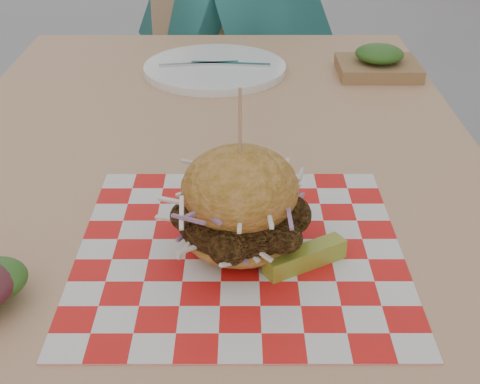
{
  "coord_description": "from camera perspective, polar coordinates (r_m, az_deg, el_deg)",
  "views": [
    {
      "loc": [
        0.01,
        -1.14,
        1.17
      ],
      "look_at": [
        0.01,
        -0.52,
        0.82
      ],
      "focal_mm": 50.0,
      "sensor_mm": 36.0,
      "label": 1
    }
  ],
  "objects": [
    {
      "name": "patio_chair",
      "position": [
        1.96,
        -1.86,
        10.86
      ],
      "size": [
        0.48,
        0.49,
        0.95
      ],
      "rotation": [
        0.0,
        0.0,
        0.14
      ],
      "color": "tan",
      "rests_on": "ground"
    },
    {
      "name": "patio_table",
      "position": [
        1.0,
        -2.71,
        -0.7
      ],
      "size": [
        0.8,
        1.2,
        0.75
      ],
      "color": "tan",
      "rests_on": "ground"
    },
    {
      "name": "kraft_tray",
      "position": [
        1.3,
        11.74,
        10.75
      ],
      "size": [
        0.15,
        0.12,
        0.06
      ],
      "color": "olive",
      "rests_on": "patio_table"
    },
    {
      "name": "sandwich",
      "position": [
        0.72,
        0.0,
        -1.4
      ],
      "size": [
        0.17,
        0.17,
        0.19
      ],
      "color": "#C07E36",
      "rests_on": "paper_liner"
    },
    {
      "name": "pickle_spear",
      "position": [
        0.72,
        5.59,
        -5.55
      ],
      "size": [
        0.09,
        0.07,
        0.02
      ],
      "primitive_type": "cube",
      "rotation": [
        0.0,
        0.0,
        0.53
      ],
      "color": "#A5A730",
      "rests_on": "paper_liner"
    },
    {
      "name": "paper_liner",
      "position": [
        0.75,
        -0.0,
        -4.94
      ],
      "size": [
        0.36,
        0.36,
        0.0
      ],
      "primitive_type": "cube",
      "color": "red",
      "rests_on": "patio_table"
    },
    {
      "name": "place_setting",
      "position": [
        1.29,
        -2.16,
        10.5
      ],
      "size": [
        0.27,
        0.27,
        0.02
      ],
      "color": "white",
      "rests_on": "patio_table"
    }
  ]
}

